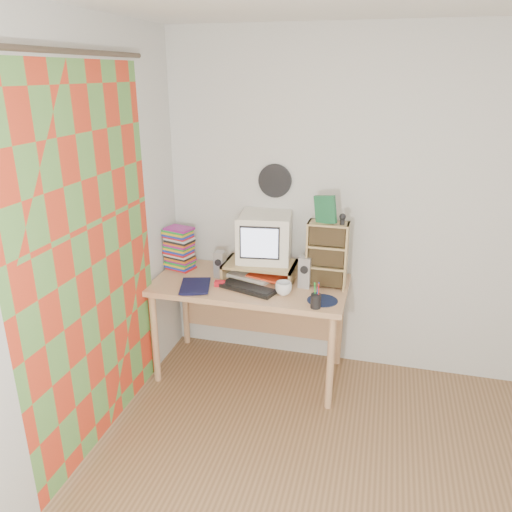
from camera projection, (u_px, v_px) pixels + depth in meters
The scene contains 20 objects.
back_wall at pixel (403, 212), 3.53m from camera, with size 3.50×3.50×0.00m, color silver.
left_wall at pixel (26, 282), 2.36m from camera, with size 3.50×3.50×0.00m, color silver.
curtain at pixel (92, 266), 2.83m from camera, with size 2.20×2.20×0.00m, color red.
wall_disc at pixel (275, 181), 3.68m from camera, with size 0.25×0.25×0.02m, color black.
desk at pixel (252, 296), 3.72m from camera, with size 1.40×0.70×0.75m.
monitor_riser at pixel (260, 266), 3.66m from camera, with size 0.52×0.30×0.12m.
crt_monitor at pixel (264, 239), 3.64m from camera, with size 0.36×0.36×0.35m, color white.
speaker_left at pixel (220, 264), 3.68m from camera, with size 0.07×0.07×0.20m, color #A3A2A7.
speaker_right at pixel (305, 272), 3.51m from camera, with size 0.08×0.08×0.22m, color #A3A2A7.
keyboard at pixel (248, 288), 3.48m from camera, with size 0.40×0.13×0.03m, color black.
dvd_stack at pixel (179, 251), 3.83m from camera, with size 0.20×0.14×0.28m, color brown, non-canonical shape.
cd_rack at pixel (327, 255), 3.48m from camera, with size 0.28×0.15×0.47m, color tan.
mug at pixel (283, 288), 3.41m from camera, with size 0.11×0.11×0.09m, color white.
diary at pixel (181, 285), 3.52m from camera, with size 0.25×0.19×0.05m, color black.
mousepad at pixel (322, 300), 3.33m from camera, with size 0.21×0.21×0.00m, color #101A37.
pen_cup at pixel (316, 298), 3.21m from camera, with size 0.07×0.07×0.13m, color black, non-canonical shape.
papers at pixel (260, 275), 3.70m from camera, with size 0.33×0.24×0.04m, color silver, non-canonical shape.
red_box at pixel (220, 284), 3.55m from camera, with size 0.07×0.05×0.04m, color red.
game_box at pixel (325, 209), 3.36m from camera, with size 0.15×0.03×0.19m, color #1A5E37.
webcam at pixel (343, 219), 3.35m from camera, with size 0.05×0.05×0.08m, color black, non-canonical shape.
Camera 1 is at (-0.14, -1.83, 2.18)m, focal length 35.00 mm.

